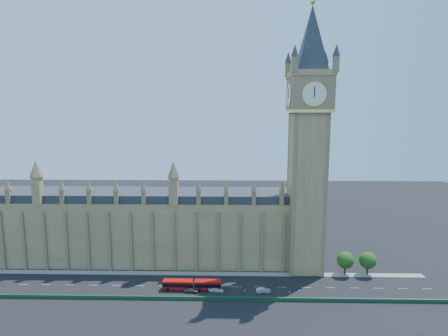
{
  "coord_description": "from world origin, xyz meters",
  "views": [
    {
      "loc": [
        10.98,
        -110.41,
        56.45
      ],
      "look_at": [
        8.27,
        10.0,
        38.92
      ],
      "focal_mm": 28.0,
      "sensor_mm": 36.0,
      "label": 1
    }
  ],
  "objects_px": {
    "car_grey": "(191,290)",
    "car_white": "(216,290)",
    "red_bus": "(192,285)",
    "car_silver": "(264,290)"
  },
  "relations": [
    {
      "from": "red_bus",
      "to": "car_white",
      "type": "relative_size",
      "value": 3.85
    },
    {
      "from": "red_bus",
      "to": "car_silver",
      "type": "height_order",
      "value": "red_bus"
    },
    {
      "from": "car_silver",
      "to": "car_white",
      "type": "relative_size",
      "value": 0.94
    },
    {
      "from": "car_grey",
      "to": "car_white",
      "type": "bearing_deg",
      "value": -80.53
    },
    {
      "from": "red_bus",
      "to": "car_grey",
      "type": "xyz_separation_m",
      "value": [
        0.05,
        -1.85,
        -0.95
      ]
    },
    {
      "from": "car_grey",
      "to": "car_white",
      "type": "xyz_separation_m",
      "value": [
        8.0,
        0.41,
        -0.04
      ]
    },
    {
      "from": "car_white",
      "to": "car_silver",
      "type": "bearing_deg",
      "value": -81.95
    },
    {
      "from": "car_white",
      "to": "car_grey",
      "type": "bearing_deg",
      "value": 100.7
    },
    {
      "from": "car_silver",
      "to": "red_bus",
      "type": "bearing_deg",
      "value": 79.92
    },
    {
      "from": "red_bus",
      "to": "car_white",
      "type": "xyz_separation_m",
      "value": [
        8.05,
        -1.43,
        -0.99
      ]
    }
  ]
}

